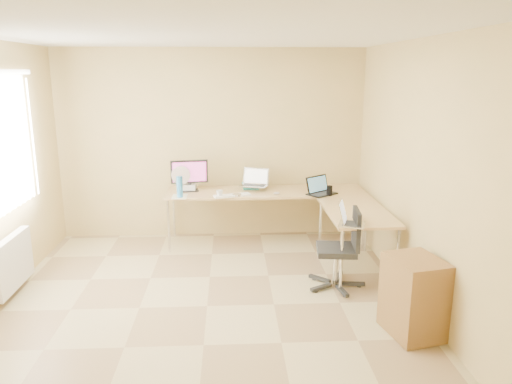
{
  "coord_description": "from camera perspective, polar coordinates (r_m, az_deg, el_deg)",
  "views": [
    {
      "loc": [
        0.25,
        -4.49,
        2.28
      ],
      "look_at": [
        0.55,
        1.1,
        0.9
      ],
      "focal_mm": 34.3,
      "sensor_mm": 36.0,
      "label": 1
    }
  ],
  "objects": [
    {
      "name": "wall_right",
      "position": [
        4.96,
        18.92,
        1.68
      ],
      "size": [
        0.0,
        4.5,
        4.5
      ],
      "primitive_type": "plane",
      "rotation": [
        1.57,
        0.0,
        -1.57
      ],
      "color": "tan",
      "rests_on": "ground"
    },
    {
      "name": "desk_fan",
      "position": [
        6.57,
        -8.69,
        1.47
      ],
      "size": [
        0.29,
        0.29,
        0.32
      ],
      "primitive_type": "cylinder",
      "rotation": [
        0.0,
        0.0,
        0.15
      ],
      "color": "silver",
      "rests_on": "desk_main"
    },
    {
      "name": "radiator",
      "position": [
        5.73,
        -26.51,
        -7.36
      ],
      "size": [
        0.09,
        0.8,
        0.55
      ],
      "primitive_type": "cube",
      "color": "white",
      "rests_on": "ground"
    },
    {
      "name": "cd_stack",
      "position": [
        6.26,
        -2.24,
        -0.37
      ],
      "size": [
        0.14,
        0.14,
        0.03
      ],
      "primitive_type": "cylinder",
      "rotation": [
        0.0,
        0.0,
        0.28
      ],
      "color": "silver",
      "rests_on": "desk_main"
    },
    {
      "name": "floor",
      "position": [
        5.05,
        -5.72,
        -13.1
      ],
      "size": [
        4.5,
        4.5,
        0.0
      ],
      "primitive_type": "plane",
      "color": "tan",
      "rests_on": "ground"
    },
    {
      "name": "black_cup",
      "position": [
        6.36,
        8.56,
        0.15
      ],
      "size": [
        0.1,
        0.1,
        0.13
      ],
      "primitive_type": "cylinder",
      "rotation": [
        0.0,
        0.0,
        -0.41
      ],
      "color": "black",
      "rests_on": "desk_main"
    },
    {
      "name": "ceiling",
      "position": [
        4.51,
        -6.55,
        17.81
      ],
      "size": [
        4.5,
        4.5,
        0.0
      ],
      "primitive_type": "plane",
      "rotation": [
        3.14,
        0.0,
        0.0
      ],
      "color": "white",
      "rests_on": "ground"
    },
    {
      "name": "keyboard",
      "position": [
        6.27,
        -2.79,
        -0.4
      ],
      "size": [
        0.49,
        0.26,
        0.02
      ],
      "primitive_type": "cube",
      "rotation": [
        0.0,
        0.0,
        0.29
      ],
      "color": "white",
      "rests_on": "desk_main"
    },
    {
      "name": "office_chair",
      "position": [
        5.32,
        9.36,
        -5.9
      ],
      "size": [
        0.59,
        0.59,
        0.88
      ],
      "primitive_type": "cube",
      "rotation": [
        0.0,
        0.0,
        -0.11
      ],
      "color": "black",
      "rests_on": "ground"
    },
    {
      "name": "water_bottle",
      "position": [
        6.24,
        -8.9,
        0.58
      ],
      "size": [
        0.08,
        0.08,
        0.27
      ],
      "primitive_type": "cylinder",
      "rotation": [
        0.0,
        0.0,
        -0.02
      ],
      "color": "#3089CE",
      "rests_on": "desk_main"
    },
    {
      "name": "laptop_return",
      "position": [
        5.16,
        11.16,
        -2.71
      ],
      "size": [
        0.37,
        0.33,
        0.21
      ],
      "primitive_type": "cube",
      "rotation": [
        0.0,
        0.0,
        1.24
      ],
      "color": "silver",
      "rests_on": "desk_return"
    },
    {
      "name": "mouse",
      "position": [
        6.35,
        2.43,
        -0.15
      ],
      "size": [
        0.1,
        0.07,
        0.03
      ],
      "primitive_type": "ellipsoid",
      "rotation": [
        0.0,
        0.0,
        0.2
      ],
      "color": "beige",
      "rests_on": "desk_main"
    },
    {
      "name": "monitor",
      "position": [
        6.55,
        -7.77,
        1.91
      ],
      "size": [
        0.51,
        0.23,
        0.42
      ],
      "primitive_type": "cube",
      "rotation": [
        0.0,
        0.0,
        0.16
      ],
      "color": "black",
      "rests_on": "desk_main"
    },
    {
      "name": "wall_back",
      "position": [
        6.82,
        -5.17,
        5.52
      ],
      "size": [
        4.5,
        0.0,
        4.5
      ],
      "primitive_type": "plane",
      "rotation": [
        1.57,
        0.0,
        0.0
      ],
      "color": "tan",
      "rests_on": "ground"
    },
    {
      "name": "book_stack",
      "position": [
        6.73,
        -0.66,
        0.73
      ],
      "size": [
        0.23,
        0.3,
        0.05
      ],
      "primitive_type": "cube",
      "rotation": [
        0.0,
        0.0,
        0.07
      ],
      "color": "#1A7270",
      "rests_on": "desk_main"
    },
    {
      "name": "cabinet",
      "position": [
        4.61,
        17.94,
        -11.51
      ],
      "size": [
        0.51,
        0.59,
        0.71
      ],
      "primitive_type": "cube",
      "rotation": [
        0.0,
        0.0,
        0.22
      ],
      "color": "brown",
      "rests_on": "ground"
    },
    {
      "name": "laptop_center",
      "position": [
        6.58,
        -0.21,
        1.68
      ],
      "size": [
        0.43,
        0.38,
        0.23
      ],
      "primitive_type": "cube",
      "rotation": [
        0.0,
        0.0,
        -0.36
      ],
      "color": "#B8B8B8",
      "rests_on": "desk_main"
    },
    {
      "name": "laptop_black",
      "position": [
        6.38,
        7.73,
        0.75
      ],
      "size": [
        0.47,
        0.45,
        0.24
      ],
      "primitive_type": "cube",
      "rotation": [
        0.0,
        0.0,
        0.65
      ],
      "color": "black",
      "rests_on": "desk_main"
    },
    {
      "name": "white_box",
      "position": [
        6.63,
        -8.06,
        0.57
      ],
      "size": [
        0.25,
        0.19,
        0.09
      ],
      "primitive_type": "cube",
      "rotation": [
        0.0,
        0.0,
        -0.07
      ],
      "color": "silver",
      "rests_on": "desk_main"
    },
    {
      "name": "papers",
      "position": [
        6.31,
        -8.9,
        -0.53
      ],
      "size": [
        0.19,
        0.27,
        0.01
      ],
      "primitive_type": "cube",
      "rotation": [
        0.0,
        0.0,
        -0.01
      ],
      "color": "white",
      "rests_on": "desk_main"
    },
    {
      "name": "desk_main",
      "position": [
        6.64,
        1.16,
        -2.91
      ],
      "size": [
        2.65,
        0.7,
        0.73
      ],
      "primitive_type": "cube",
      "color": "tan",
      "rests_on": "ground"
    },
    {
      "name": "mug",
      "position": [
        6.25,
        -4.28,
        -0.16
      ],
      "size": [
        0.1,
        0.1,
        0.08
      ],
      "primitive_type": "imported",
      "rotation": [
        0.0,
        0.0,
        -0.08
      ],
      "color": "silver",
      "rests_on": "desk_main"
    },
    {
      "name": "wall_front",
      "position": [
        2.46,
        -8.72,
        -9.83
      ],
      "size": [
        4.5,
        0.0,
        4.5
      ],
      "primitive_type": "plane",
      "rotation": [
        -1.57,
        0.0,
        0.0
      ],
      "color": "tan",
      "rests_on": "ground"
    },
    {
      "name": "desk_return",
      "position": [
        5.86,
        11.49,
        -5.53
      ],
      "size": [
        0.7,
        1.3,
        0.73
      ],
      "primitive_type": "cube",
      "color": "tan",
      "rests_on": "ground"
    }
  ]
}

